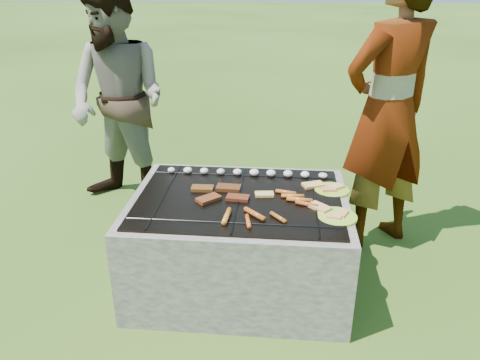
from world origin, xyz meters
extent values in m
plane|color=#274611|center=(0.00, 0.00, 0.00)|extent=(60.00, 60.00, 0.00)
cube|color=#A8A095|center=(0.00, 0.41, 0.30)|extent=(1.30, 0.18, 0.60)
cube|color=#A0998E|center=(0.00, -0.41, 0.30)|extent=(1.30, 0.18, 0.60)
cube|color=gray|center=(-0.56, 0.00, 0.30)|extent=(0.18, 0.64, 0.60)
cube|color=#A39D91|center=(0.56, 0.00, 0.30)|extent=(0.18, 0.64, 0.60)
cube|color=black|center=(0.00, 0.00, 0.24)|extent=(0.94, 0.64, 0.48)
sphere|color=#FF5914|center=(0.00, 0.00, 0.46)|extent=(0.10, 0.10, 0.10)
cube|color=black|center=(0.00, 0.00, 0.61)|extent=(1.20, 0.90, 0.01)
cylinder|color=black|center=(-0.45, 0.00, 0.61)|extent=(0.01, 0.88, 0.01)
cylinder|color=black|center=(0.00, 0.00, 0.61)|extent=(0.01, 0.88, 0.01)
cylinder|color=black|center=(0.45, 0.00, 0.61)|extent=(0.01, 0.88, 0.01)
cylinder|color=black|center=(0.00, -0.32, 0.61)|extent=(1.18, 0.01, 0.01)
cylinder|color=black|center=(0.00, 0.32, 0.61)|extent=(1.18, 0.01, 0.01)
ellipsoid|color=#F3E3CE|center=(-0.49, 0.33, 0.63)|extent=(0.05, 0.05, 0.03)
ellipsoid|color=white|center=(-0.38, 0.33, 0.63)|extent=(0.06, 0.06, 0.04)
ellipsoid|color=silver|center=(-0.27, 0.33, 0.63)|extent=(0.06, 0.06, 0.04)
ellipsoid|color=beige|center=(-0.15, 0.33, 0.63)|extent=(0.05, 0.05, 0.04)
ellipsoid|color=white|center=(-0.04, 0.33, 0.63)|extent=(0.06, 0.06, 0.04)
ellipsoid|color=white|center=(0.07, 0.33, 0.63)|extent=(0.06, 0.06, 0.04)
ellipsoid|color=#E9E4C6|center=(0.18, 0.33, 0.63)|extent=(0.06, 0.06, 0.04)
ellipsoid|color=beige|center=(0.29, 0.33, 0.63)|extent=(0.06, 0.06, 0.04)
ellipsoid|color=white|center=(0.40, 0.33, 0.63)|extent=(0.06, 0.06, 0.04)
ellipsoid|color=beige|center=(0.51, 0.33, 0.63)|extent=(0.05, 0.05, 0.03)
ellipsoid|color=beige|center=(0.52, 0.33, 0.63)|extent=(0.05, 0.05, 0.03)
cube|color=#96541B|center=(-0.24, 0.08, 0.62)|extent=(0.14, 0.08, 0.02)
cube|color=brown|center=(-0.08, 0.10, 0.62)|extent=(0.15, 0.09, 0.02)
cube|color=#96491B|center=(-0.18, -0.06, 0.62)|extent=(0.16, 0.15, 0.02)
cube|color=maroon|center=(-0.01, -0.03, 0.62)|extent=(0.14, 0.09, 0.02)
cylinder|color=#D14222|center=(0.28, 0.07, 0.62)|extent=(0.13, 0.05, 0.02)
cylinder|color=orange|center=(0.32, 0.02, 0.62)|extent=(0.14, 0.03, 0.02)
cylinder|color=orange|center=(0.36, -0.03, 0.63)|extent=(0.15, 0.05, 0.03)
cylinder|color=#C04A1F|center=(0.40, -0.08, 0.62)|extent=(0.13, 0.07, 0.02)
cylinder|color=#BD681F|center=(0.11, -0.23, 0.63)|extent=(0.13, 0.13, 0.03)
cylinder|color=#B8691E|center=(0.24, -0.25, 0.62)|extent=(0.10, 0.11, 0.02)
cylinder|color=orange|center=(-0.04, -0.27, 0.63)|extent=(0.04, 0.16, 0.03)
cylinder|color=red|center=(0.08, -0.31, 0.62)|extent=(0.05, 0.13, 0.02)
cube|color=#E1BF73|center=(0.15, 0.03, 0.62)|extent=(0.12, 0.08, 0.01)
cube|color=#EFCF7A|center=(0.47, -0.11, 0.62)|extent=(0.14, 0.14, 0.02)
cube|color=#EBC578|center=(0.45, 0.19, 0.62)|extent=(0.15, 0.12, 0.02)
cylinder|color=gold|center=(0.56, 0.16, 0.61)|extent=(0.28, 0.28, 0.01)
cube|color=tan|center=(0.54, 0.14, 0.62)|extent=(0.09, 0.07, 0.01)
cube|color=#EEC379|center=(0.59, 0.18, 0.62)|extent=(0.11, 0.10, 0.02)
cylinder|color=yellow|center=(0.56, -0.19, 0.61)|extent=(0.23, 0.23, 0.01)
cube|color=#E3B874|center=(0.54, -0.21, 0.62)|extent=(0.09, 0.06, 0.01)
cube|color=#E2CE73|center=(0.59, -0.17, 0.62)|extent=(0.08, 0.09, 0.01)
imported|color=#A9978D|center=(0.94, 0.62, 0.99)|extent=(0.86, 0.78, 1.97)
imported|color=gray|center=(-1.07, 1.05, 0.90)|extent=(1.07, 0.98, 1.80)
camera|label=1|loc=(0.24, -2.50, 1.85)|focal=35.00mm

